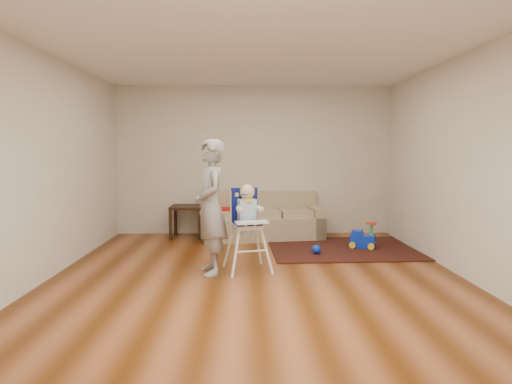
{
  "coord_description": "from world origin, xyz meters",
  "views": [
    {
      "loc": [
        -0.12,
        -5.11,
        1.54
      ],
      "look_at": [
        0.0,
        0.4,
        1.0
      ],
      "focal_mm": 30.0,
      "sensor_mm": 36.0,
      "label": 1
    }
  ],
  "objects_px": {
    "sofa": "(263,216)",
    "high_chair": "(247,229)",
    "toy_ball": "(316,249)",
    "adult": "(211,207)",
    "side_table": "(187,221)",
    "ride_on_toy": "(363,234)"
  },
  "relations": [
    {
      "from": "sofa",
      "to": "high_chair",
      "type": "distance_m",
      "value": 2.07
    },
    {
      "from": "toy_ball",
      "to": "adult",
      "type": "bearing_deg",
      "value": -148.6
    },
    {
      "from": "sofa",
      "to": "side_table",
      "type": "distance_m",
      "value": 1.36
    },
    {
      "from": "sofa",
      "to": "adult",
      "type": "distance_m",
      "value": 2.31
    },
    {
      "from": "side_table",
      "to": "high_chair",
      "type": "bearing_deg",
      "value": -63.8
    },
    {
      "from": "high_chair",
      "to": "adult",
      "type": "bearing_deg",
      "value": 178.07
    },
    {
      "from": "side_table",
      "to": "high_chair",
      "type": "xyz_separation_m",
      "value": [
        1.07,
        -2.18,
        0.26
      ]
    },
    {
      "from": "sofa",
      "to": "adult",
      "type": "xyz_separation_m",
      "value": [
        -0.73,
        -2.15,
        0.44
      ]
    },
    {
      "from": "sofa",
      "to": "toy_ball",
      "type": "distance_m",
      "value": 1.48
    },
    {
      "from": "side_table",
      "to": "ride_on_toy",
      "type": "height_order",
      "value": "side_table"
    },
    {
      "from": "toy_ball",
      "to": "adult",
      "type": "relative_size",
      "value": 0.08
    },
    {
      "from": "side_table",
      "to": "adult",
      "type": "relative_size",
      "value": 0.33
    },
    {
      "from": "sofa",
      "to": "ride_on_toy",
      "type": "xyz_separation_m",
      "value": [
        1.55,
        -0.83,
        -0.18
      ]
    },
    {
      "from": "adult",
      "to": "high_chair",
      "type": "bearing_deg",
      "value": 85.74
    },
    {
      "from": "sofa",
      "to": "high_chair",
      "type": "xyz_separation_m",
      "value": [
        -0.27,
        -2.04,
        0.14
      ]
    },
    {
      "from": "side_table",
      "to": "sofa",
      "type": "bearing_deg",
      "value": -5.74
    },
    {
      "from": "sofa",
      "to": "side_table",
      "type": "bearing_deg",
      "value": 167.87
    },
    {
      "from": "sofa",
      "to": "high_chair",
      "type": "height_order",
      "value": "high_chair"
    },
    {
      "from": "adult",
      "to": "side_table",
      "type": "bearing_deg",
      "value": 178.43
    },
    {
      "from": "side_table",
      "to": "ride_on_toy",
      "type": "relative_size",
      "value": 1.37
    },
    {
      "from": "sofa",
      "to": "toy_ball",
      "type": "height_order",
      "value": "sofa"
    },
    {
      "from": "toy_ball",
      "to": "adult",
      "type": "height_order",
      "value": "adult"
    }
  ]
}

